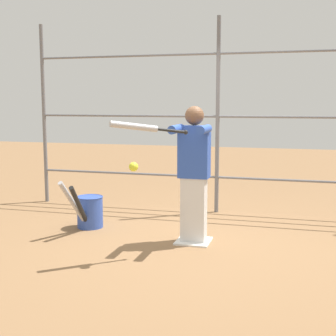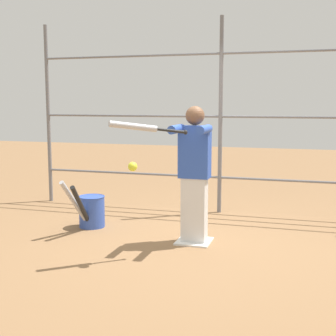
{
  "view_description": "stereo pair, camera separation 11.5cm",
  "coord_description": "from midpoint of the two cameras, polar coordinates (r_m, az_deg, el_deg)",
  "views": [
    {
      "loc": [
        -1.16,
        5.28,
        1.65
      ],
      "look_at": [
        0.22,
        0.34,
        0.93
      ],
      "focal_mm": 50.0,
      "sensor_mm": 36.0,
      "label": 1
    },
    {
      "loc": [
        -1.27,
        5.25,
        1.65
      ],
      "look_at": [
        0.22,
        0.34,
        0.93
      ],
      "focal_mm": 50.0,
      "sensor_mm": 36.0,
      "label": 2
    }
  ],
  "objects": [
    {
      "name": "ground_plane",
      "position": [
        5.65,
        2.54,
        -8.98
      ],
      "size": [
        24.0,
        24.0,
        0.0
      ],
      "primitive_type": "plane",
      "color": "olive"
    },
    {
      "name": "home_plate",
      "position": [
        5.65,
        2.54,
        -8.89
      ],
      "size": [
        0.4,
        0.4,
        0.02
      ],
      "color": "white",
      "rests_on": "ground"
    },
    {
      "name": "fence_backstop",
      "position": [
        6.98,
        5.6,
        6.27
      ],
      "size": [
        5.81,
        0.06,
        2.89
      ],
      "color": "slate",
      "rests_on": "ground"
    },
    {
      "name": "batter",
      "position": [
        5.45,
        2.56,
        -0.24
      ],
      "size": [
        0.41,
        0.54,
        1.61
      ],
      "color": "silver",
      "rests_on": "ground"
    },
    {
      "name": "baseball_bat_swinging",
      "position": [
        4.79,
        -4.04,
        4.99
      ],
      "size": [
        0.69,
        0.59,
        0.16
      ],
      "color": "black"
    },
    {
      "name": "softball_in_flight",
      "position": [
        4.76,
        -4.91,
        0.16
      ],
      "size": [
        0.1,
        0.1,
        0.1
      ],
      "color": "yellow"
    },
    {
      "name": "bat_bucket",
      "position": [
        6.3,
        -10.16,
        -5.19
      ],
      "size": [
        0.35,
        0.79,
        0.71
      ],
      "color": "#3351B2",
      "rests_on": "ground"
    }
  ]
}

